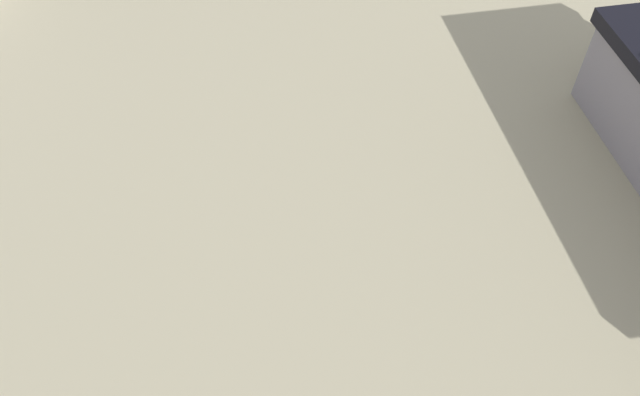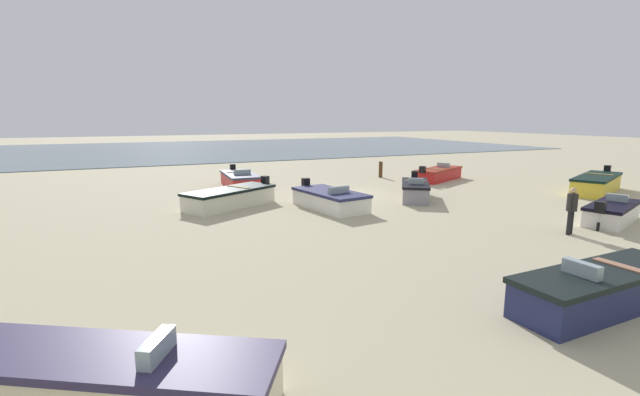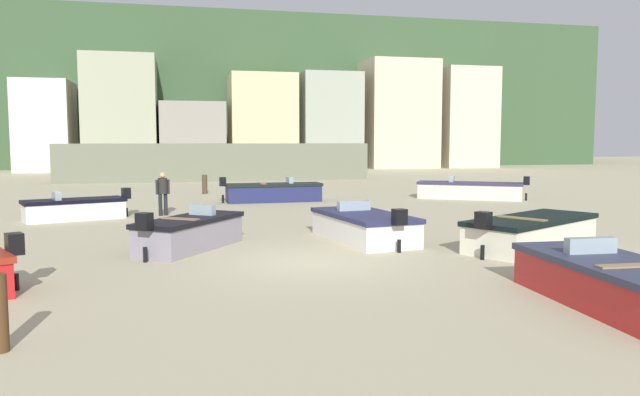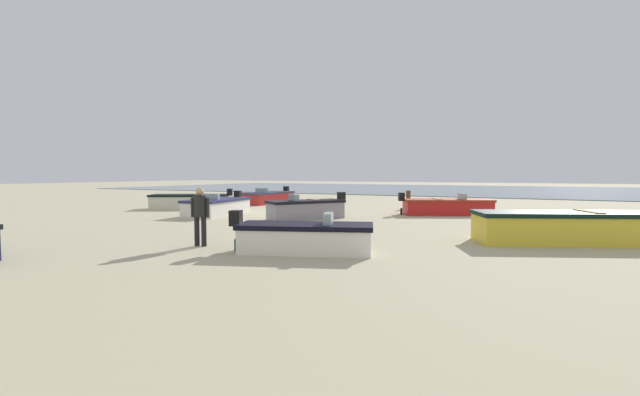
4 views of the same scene
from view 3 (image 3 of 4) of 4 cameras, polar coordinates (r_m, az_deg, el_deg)
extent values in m
plane|color=tan|center=(14.24, -0.48, -5.93)|extent=(160.00, 160.00, 0.00)
cube|color=#355031|center=(79.86, -11.02, 8.98)|extent=(90.00, 32.00, 16.03)
cube|color=#686D57|center=(43.74, -9.54, 3.30)|extent=(21.34, 2.40, 2.59)
cube|color=beige|center=(62.19, -24.00, 6.08)|extent=(4.69, 6.90, 8.19)
cube|color=#9DA285|center=(61.17, -17.95, 7.44)|extent=(6.51, 6.57, 10.64)
cube|color=gray|center=(60.94, -11.74, 5.61)|extent=(6.05, 6.58, 6.41)
cube|color=beige|center=(60.74, -5.35, 7.02)|extent=(6.33, 5.06, 9.21)
cube|color=#97A08C|center=(62.69, 0.69, 7.11)|extent=(5.86, 6.45, 9.47)
cube|color=beige|center=(65.02, 7.13, 7.65)|extent=(7.09, 6.71, 10.94)
cube|color=beige|center=(67.81, 12.96, 7.21)|extent=(5.65, 6.61, 10.34)
cube|color=navy|center=(28.20, -4.31, 0.39)|extent=(4.31, 1.37, 0.72)
cube|color=black|center=(28.17, -4.32, 1.24)|extent=(4.41, 1.45, 0.12)
cube|color=black|center=(27.81, -9.01, 1.51)|extent=(0.29, 0.33, 0.40)
cylinder|color=black|center=(27.88, -8.99, -0.09)|extent=(0.10, 0.10, 0.36)
cube|color=#8C9EA8|center=(28.30, -2.83, 1.67)|extent=(0.23, 0.74, 0.28)
cube|color=#9B6B51|center=(28.07, -5.39, 1.32)|extent=(0.28, 1.04, 0.08)
cube|color=beige|center=(16.86, 19.01, -3.26)|extent=(4.40, 3.39, 0.69)
cube|color=black|center=(16.81, 19.05, -1.89)|extent=(4.52, 3.51, 0.12)
cube|color=black|center=(14.83, 14.89, -2.00)|extent=(0.40, 0.42, 0.40)
cylinder|color=black|center=(14.94, 14.82, -4.90)|extent=(0.14, 0.14, 0.35)
cube|color=olive|center=(16.34, 18.18, -1.89)|extent=(0.85, 1.24, 0.08)
cube|color=red|center=(11.55, 25.59, -7.44)|extent=(1.73, 3.98, 0.66)
cube|color=#2F344B|center=(11.47, 25.67, -5.54)|extent=(1.82, 4.08, 0.12)
cube|color=#8C9EA8|center=(11.99, 23.78, -4.04)|extent=(0.94, 0.24, 0.28)
cube|color=#8E7250|center=(11.08, 27.17, -5.70)|extent=(1.33, 0.30, 0.08)
cube|color=beige|center=(30.35, 13.68, 0.57)|extent=(4.75, 3.54, 0.69)
cube|color=#312A4C|center=(30.32, 13.70, 1.33)|extent=(4.87, 3.66, 0.12)
cube|color=black|center=(30.23, 18.60, 1.53)|extent=(0.41, 0.42, 0.40)
cylinder|color=black|center=(30.28, 18.55, 0.11)|extent=(0.14, 0.14, 0.34)
cube|color=#8C9EA8|center=(30.39, 12.13, 1.75)|extent=(0.55, 0.73, 0.28)
cube|color=gray|center=(16.15, -11.92, -3.43)|extent=(2.86, 3.39, 0.70)
cube|color=black|center=(16.10, -11.95, -1.98)|extent=(2.98, 3.52, 0.12)
cube|color=black|center=(14.60, -15.97, -2.10)|extent=(0.42, 0.41, 0.40)
cylinder|color=black|center=(14.71, -15.89, -5.07)|extent=(0.14, 0.14, 0.35)
cube|color=#8C9EA8|center=(16.55, -10.85, -1.07)|extent=(0.69, 0.57, 0.28)
cube|color=#8C674B|center=(15.75, -12.79, -1.97)|extent=(0.96, 0.77, 0.08)
cube|color=white|center=(23.41, -21.80, -1.12)|extent=(3.50, 2.25, 0.61)
cube|color=black|center=(23.38, -21.83, -0.23)|extent=(3.62, 2.36, 0.12)
cube|color=black|center=(23.78, -17.53, 0.43)|extent=(0.37, 0.40, 0.40)
cylinder|color=black|center=(23.85, -17.48, -1.25)|extent=(0.13, 0.13, 0.31)
cube|color=#8C9EA8|center=(23.25, -23.24, 0.19)|extent=(0.43, 0.74, 0.28)
cube|color=black|center=(12.74, -26.45, -3.82)|extent=(0.39, 0.41, 0.40)
cylinder|color=black|center=(12.87, -26.32, -6.98)|extent=(0.13, 0.13, 0.32)
cube|color=white|center=(17.23, 4.06, -2.87)|extent=(2.18, 3.89, 0.66)
cube|color=#23264E|center=(17.17, 4.07, -1.59)|extent=(2.27, 4.00, 0.12)
cube|color=black|center=(15.38, 7.37, -1.75)|extent=(0.36, 0.33, 0.40)
cylinder|color=black|center=(15.48, 7.34, -4.44)|extent=(0.11, 0.11, 0.33)
cube|color=#8C9EA8|center=(17.73, 3.16, -0.71)|extent=(1.00, 0.35, 0.28)
cylinder|color=#423527|center=(32.84, -10.64, 1.25)|extent=(0.27, 0.27, 1.00)
cylinder|color=black|center=(23.61, -14.57, -0.61)|extent=(0.18, 0.18, 0.82)
cylinder|color=black|center=(23.67, -14.11, -0.58)|extent=(0.18, 0.18, 0.82)
cylinder|color=black|center=(23.58, -14.38, 1.10)|extent=(0.43, 0.43, 0.58)
cylinder|color=black|center=(23.52, -14.89, 0.97)|extent=(0.11, 0.11, 0.54)
cylinder|color=black|center=(23.65, -13.87, 1.02)|extent=(0.11, 0.11, 0.54)
sphere|color=tan|center=(23.55, -14.40, 2.07)|extent=(0.28, 0.28, 0.22)
camera|label=1|loc=(16.65, -26.63, 7.74)|focal=36.12mm
camera|label=2|loc=(35.72, 8.61, 7.14)|focal=24.61mm
camera|label=4|loc=(33.53, -28.23, 3.36)|focal=23.81mm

